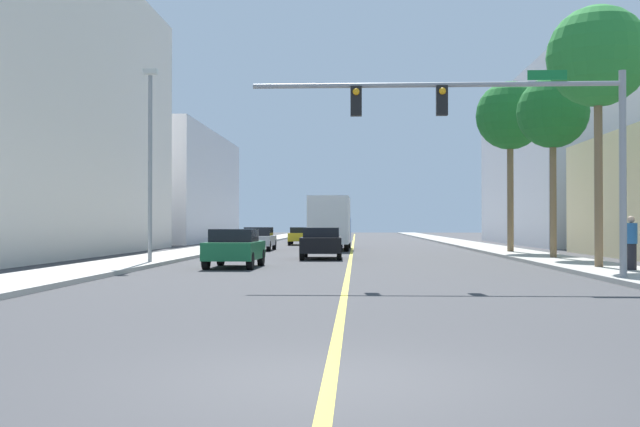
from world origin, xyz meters
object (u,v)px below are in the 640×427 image
Objects in this scene: palm_far at (510,117)px; car_silver at (259,238)px; car_blue at (330,237)px; traffic_signal_mast at (502,123)px; delivery_truck at (330,222)px; palm_near at (598,58)px; palm_mid at (553,114)px; car_black at (321,242)px; street_lamp at (150,155)px; car_green at (235,248)px; pedestrian at (631,243)px; car_yellow at (302,236)px.

car_silver is at bearing 160.40° from palm_far.
traffic_signal_mast is at bearing -80.33° from car_blue.
traffic_signal_mast is 27.18m from delivery_truck.
palm_mid is at bearing 87.66° from palm_near.
car_black is (-5.73, 14.45, -3.72)m from traffic_signal_mast.
car_silver reaches higher than car_blue.
street_lamp is 1.82× the size of car_blue.
car_black is 19.43m from car_blue.
car_green is (-13.01, 1.47, -6.70)m from palm_near.
car_green reaches higher than car_blue.
palm_far is 2.01× the size of car_black.
traffic_signal_mast is at bearing -77.22° from delivery_truck.
car_black is 15.19m from pedestrian.
car_yellow is at bearing 95.06° from car_black.
palm_far is at bearing 90.41° from palm_near.
palm_near reaches higher than pedestrian.
palm_near is at bearing 125.21° from car_silver.
street_lamp reaches higher than car_yellow.
palm_mid is 1.78× the size of car_silver.
car_yellow is at bearing 82.72° from street_lamp.
palm_near is at bearing -70.39° from car_blue.
street_lamp is 26.80m from car_blue.
palm_near is 31.02m from car_blue.
car_black reaches higher than car_green.
car_green is (-12.90, -13.48, -6.70)m from palm_far.
pedestrian is (4.80, 3.52, -3.47)m from traffic_signal_mast.
car_yellow is (3.85, 30.12, -3.64)m from street_lamp.
car_green is (-8.66, 6.89, -3.74)m from traffic_signal_mast.
palm_far is 12.98m from delivery_truck.
palm_mid is (4.66, 12.89, 2.06)m from traffic_signal_mast.
car_blue is at bearing 116.86° from palm_mid.
palm_far is 18.04m from pedestrian.
car_yellow reaches higher than car_blue.
street_lamp is 0.87× the size of delivery_truck.
delivery_truck is at bearing 108.94° from pedestrian.
car_yellow is at bearing 125.24° from palm_far.
car_blue is 7.53m from delivery_truck.
palm_mid reaches higher than car_yellow.
street_lamp is at bearing 162.62° from car_green.
car_yellow is at bearing 118.54° from car_blue.
traffic_signal_mast is 39.27m from car_yellow.
delivery_truck is (0.02, 11.97, 0.96)m from car_black.
traffic_signal_mast is at bearing -101.77° from palm_far.
palm_near is at bearing -5.45° from car_green.
street_lamp reaches higher than delivery_truck.
street_lamp is at bearing 170.91° from palm_near.
car_silver is at bearing 118.45° from pedestrian.
delivery_truck is (6.48, 18.36, -2.63)m from street_lamp.
palm_far reaches higher than car_yellow.
delivery_truck is at bearing 127.46° from palm_mid.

